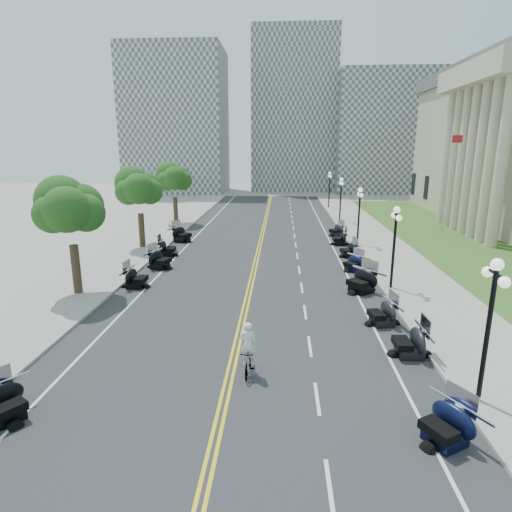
{
  "coord_description": "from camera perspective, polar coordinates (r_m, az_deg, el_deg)",
  "views": [
    {
      "loc": [
        1.86,
        -21.22,
        8.44
      ],
      "look_at": [
        0.37,
        3.98,
        2.0
      ],
      "focal_mm": 30.0,
      "sensor_mm": 36.0,
      "label": 1
    }
  ],
  "objects": [
    {
      "name": "centerline_yellow_b",
      "position": [
        32.38,
        0.19,
        -0.78
      ],
      "size": [
        0.12,
        90.0,
        0.0
      ],
      "primitive_type": "cube",
      "color": "yellow",
      "rests_on": "road"
    },
    {
      "name": "motorcycle_s_8",
      "position": [
        34.65,
        -11.81,
        1.12
      ],
      "size": [
        2.13,
        2.13,
        1.43
      ],
      "primitive_type": null,
      "rotation": [
        0.0,
        0.0,
        1.62
      ],
      "color": "black",
      "rests_on": "road"
    },
    {
      "name": "lane_dash_9",
      "position": [
        34.29,
        5.52,
        0.02
      ],
      "size": [
        0.12,
        2.0,
        0.0
      ],
      "primitive_type": "cube",
      "color": "white",
      "rests_on": "road"
    },
    {
      "name": "tree_3",
      "position": [
        37.34,
        -15.3,
        8.14
      ],
      "size": [
        4.8,
        4.8,
        9.2
      ],
      "primitive_type": null,
      "color": "#235619",
      "rests_on": "sidewalk_south"
    },
    {
      "name": "lane_dash_13",
      "position": [
        49.95,
        4.89,
        4.54
      ],
      "size": [
        0.12,
        2.0,
        0.0
      ],
      "primitive_type": "cube",
      "color": "white",
      "rests_on": "road"
    },
    {
      "name": "lane_dash_5",
      "position": [
        19.21,
        7.19,
        -11.83
      ],
      "size": [
        0.12,
        2.0,
        0.0
      ],
      "primitive_type": "cube",
      "color": "white",
      "rests_on": "road"
    },
    {
      "name": "cyclist_rider",
      "position": [
        16.2,
        -1.08,
        -9.48
      ],
      "size": [
        0.64,
        0.42,
        1.75
      ],
      "primitive_type": "imported",
      "rotation": [
        0.0,
        0.0,
        3.14
      ],
      "color": "silver",
      "rests_on": "bicycle"
    },
    {
      "name": "motorcycle_s_7",
      "position": [
        31.2,
        -12.73,
        -0.35
      ],
      "size": [
        2.64,
        2.64,
        1.47
      ],
      "primitive_type": null,
      "rotation": [
        0.0,
        0.0,
        1.26
      ],
      "color": "black",
      "rests_on": "road"
    },
    {
      "name": "flagpole",
      "position": [
        46.26,
        24.1,
        8.82
      ],
      "size": [
        1.1,
        0.2,
        10.0
      ],
      "primitive_type": null,
      "color": "silver",
      "rests_on": "ground"
    },
    {
      "name": "motorcycle_n_7",
      "position": [
        30.66,
        12.87,
        -0.82
      ],
      "size": [
        2.52,
        2.52,
        1.26
      ],
      "primitive_type": null,
      "rotation": [
        0.0,
        0.0,
        -0.9
      ],
      "color": "black",
      "rests_on": "road"
    },
    {
      "name": "lane_dash_15",
      "position": [
        57.85,
        4.71,
        5.89
      ],
      "size": [
        0.12,
        2.0,
        0.0
      ],
      "primitive_type": "cube",
      "color": "white",
      "rests_on": "road"
    },
    {
      "name": "motorcycle_n_6",
      "position": [
        26.22,
        13.92,
        -3.11
      ],
      "size": [
        3.13,
        3.13,
        1.56
      ],
      "primitive_type": null,
      "rotation": [
        0.0,
        0.0,
        -0.91
      ],
      "color": "black",
      "rests_on": "road"
    },
    {
      "name": "motorcycle_n_4",
      "position": [
        19.07,
        19.87,
        -10.54
      ],
      "size": [
        2.05,
        2.05,
        1.4
      ],
      "primitive_type": null,
      "rotation": [
        0.0,
        0.0,
        -1.55
      ],
      "color": "black",
      "rests_on": "road"
    },
    {
      "name": "motorcycle_s_9",
      "position": [
        39.78,
        -9.87,
        2.99
      ],
      "size": [
        2.98,
        2.98,
        1.56
      ],
      "primitive_type": null,
      "rotation": [
        0.0,
        0.0,
        1.11
      ],
      "color": "black",
      "rests_on": "road"
    },
    {
      "name": "street_lamp_1",
      "position": [
        15.94,
        28.48,
        -9.01
      ],
      "size": [
        0.5,
        1.2,
        4.9
      ],
      "primitive_type": null,
      "color": "black",
      "rests_on": "sidewalk_north"
    },
    {
      "name": "motorcycle_n_3",
      "position": [
        14.44,
        24.06,
        -19.65
      ],
      "size": [
        2.61,
        2.61,
        1.34
      ],
      "primitive_type": null,
      "rotation": [
        0.0,
        0.0,
        -1.04
      ],
      "color": "black",
      "rests_on": "road"
    },
    {
      "name": "street_lamp_4",
      "position": [
        50.02,
        11.2,
        7.34
      ],
      "size": [
        0.5,
        1.2,
        4.9
      ],
      "primitive_type": null,
      "color": "black",
      "rests_on": "sidewalk_north"
    },
    {
      "name": "distant_block_b",
      "position": [
        89.48,
        5.01,
        18.46
      ],
      "size": [
        16.0,
        12.0,
        30.0
      ],
      "primitive_type": "cube",
      "color": "gray",
      "rests_on": "ground"
    },
    {
      "name": "lane_dash_12",
      "position": [
        46.01,
        5.01,
        3.7
      ],
      "size": [
        0.12,
        2.0,
        0.0
      ],
      "primitive_type": "cube",
      "color": "white",
      "rests_on": "road"
    },
    {
      "name": "lane_dash_14",
      "position": [
        53.9,
        4.79,
        5.26
      ],
      "size": [
        0.12,
        2.0,
        0.0
      ],
      "primitive_type": "cube",
      "color": "white",
      "rests_on": "road"
    },
    {
      "name": "lane_dash_17",
      "position": [
        65.77,
        4.56,
        6.9
      ],
      "size": [
        0.12,
        2.0,
        0.0
      ],
      "primitive_type": "cube",
      "color": "white",
      "rests_on": "road"
    },
    {
      "name": "road",
      "position": [
        32.39,
        -0.02,
        -0.79
      ],
      "size": [
        16.0,
        90.0,
        0.01
      ],
      "primitive_type": "cube",
      "color": "#333335",
      "rests_on": "ground"
    },
    {
      "name": "lane_dash_6",
      "position": [
        22.87,
        6.56,
        -7.41
      ],
      "size": [
        0.12,
        2.0,
        0.0
      ],
      "primitive_type": "cube",
      "color": "white",
      "rests_on": "road"
    },
    {
      "name": "motorcycle_n_8",
      "position": [
        34.45,
        12.28,
        0.89
      ],
      "size": [
        2.25,
        2.25,
        1.28
      ],
      "primitive_type": null,
      "rotation": [
        0.0,
        0.0,
        -1.3
      ],
      "color": "black",
      "rests_on": "road"
    },
    {
      "name": "sidewalk_north",
      "position": [
        33.45,
        18.24,
        -0.91
      ],
      "size": [
        5.0,
        90.0,
        0.15
      ],
      "primitive_type": "cube",
      "color": "#9E9991",
      "rests_on": "ground"
    },
    {
      "name": "edge_line_south",
      "position": [
        33.37,
        -11.06,
        -0.59
      ],
      "size": [
        0.12,
        90.0,
        0.0
      ],
      "primitive_type": "cube",
      "color": "white",
      "rests_on": "road"
    },
    {
      "name": "lane_dash_3",
      "position": [
        12.56,
        9.77,
        -28.08
      ],
      "size": [
        0.12,
        2.0,
        0.0
      ],
      "primitive_type": "cube",
      "color": "white",
      "rests_on": "road"
    },
    {
      "name": "motorcycle_n_9",
      "position": [
        38.59,
        11.1,
        2.4
      ],
      "size": [
        1.93,
        1.93,
        1.31
      ],
      "primitive_type": null,
      "rotation": [
        0.0,
        0.0,
        -1.54
      ],
      "color": "black",
      "rests_on": "road"
    },
    {
      "name": "tree_2",
      "position": [
        26.33,
        -23.52,
        5.07
      ],
      "size": [
        4.8,
        4.8,
        9.2
      ],
      "primitive_type": null,
      "color": "#235619",
      "rests_on": "sidewalk_south"
    },
    {
      "name": "motorcycle_n_10",
      "position": [
        42.53,
        10.69,
        3.5
      ],
      "size": [
        2.48,
        2.48,
        1.29
      ],
      "primitive_type": null,
      "rotation": [
        0.0,
        0.0,
        -1.09
      ],
      "color": "black",
      "rests_on": "road"
    },
    {
      "name": "motorcycle_s_3",
      "position": [
        16.3,
        -30.59,
        -16.4
      ],
      "size": [
        2.59,
        2.59,
        1.3
      ],
      "primitive_type": null,
      "rotation": [
        0.0,
        0.0,
        0.96
      ],
      "color": "black",
      "rests_on": "road"
    },
    {
      "name": "lane_dash_10",
      "position": [
        38.18,
        5.32,
        1.5
      ],
      "size": [
        0.12,
        2.0,
        0.0
      ],
      "primitive_type": "cube",
      "color": "white",
      "rests_on": "road"
    },
    {
      "name": "motorcycle_s_6",
      "position": [
        27.37,
        -15.74,
        -2.71
      ],
      "size": [
        2.08,
        2.08,
        1.37
      ],
      "primitive_type": null,
      "rotation": [
        0.0,
        0.0,
        1.5
      ],
      "color": "black",
      "rests_on": "road"
    },
    {
      "name": "bicycle",
      "position": [
        16.81,
        -1.05,
        -13.82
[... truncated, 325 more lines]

